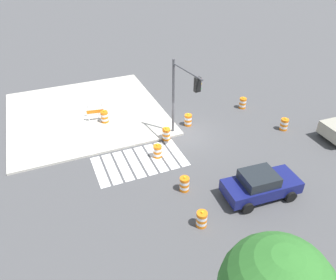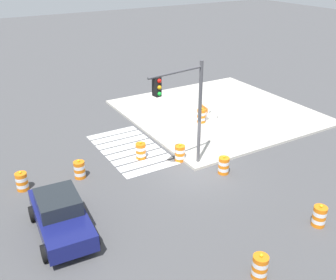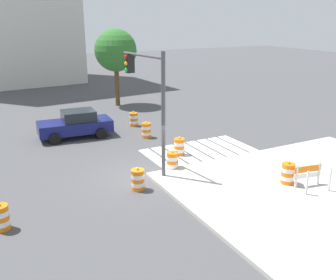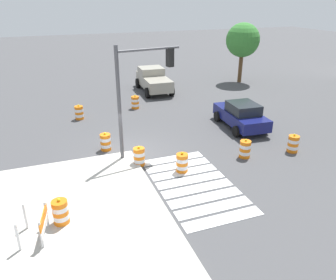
{
  "view_description": "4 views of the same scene",
  "coord_description": "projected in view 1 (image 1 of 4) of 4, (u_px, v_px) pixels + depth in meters",
  "views": [
    {
      "loc": [
        8.74,
        17.9,
        12.9
      ],
      "look_at": [
        2.16,
        2.18,
        1.46
      ],
      "focal_mm": 34.54,
      "sensor_mm": 36.0,
      "label": 1
    },
    {
      "loc": [
        -14.53,
        10.26,
        10.35
      ],
      "look_at": [
        1.69,
        0.63,
        1.27
      ],
      "focal_mm": 41.98,
      "sensor_mm": 36.0,
      "label": 2
    },
    {
      "loc": [
        -6.67,
        -14.93,
        7.03
      ],
      "look_at": [
        1.57,
        0.83,
        1.27
      ],
      "focal_mm": 41.19,
      "sensor_mm": 36.0,
      "label": 3
    },
    {
      "loc": [
        15.28,
        -3.62,
        7.63
      ],
      "look_at": [
        2.07,
        1.3,
        1.42
      ],
      "focal_mm": 35.16,
      "sensor_mm": 36.0,
      "label": 4
    }
  ],
  "objects": [
    {
      "name": "crosswalk_stripes",
      "position": [
        140.0,
        162.0,
        21.04
      ],
      "size": [
        5.85,
        3.2,
        0.02
      ],
      "color": "silver",
      "rests_on": "ground"
    },
    {
      "name": "traffic_barrel_on_sidewalk",
      "position": [
        105.0,
        117.0,
        24.73
      ],
      "size": [
        0.56,
        0.56,
        1.02
      ],
      "color": "orange",
      "rests_on": "sidewalk_corner"
    },
    {
      "name": "traffic_barrel_median_far",
      "position": [
        166.0,
        134.0,
        22.96
      ],
      "size": [
        0.56,
        0.56,
        1.02
      ],
      "color": "orange",
      "rests_on": "ground"
    },
    {
      "name": "traffic_barrel_opposite_curb",
      "position": [
        202.0,
        219.0,
        16.36
      ],
      "size": [
        0.56,
        0.56,
        1.02
      ],
      "color": "orange",
      "rests_on": "ground"
    },
    {
      "name": "construction_barricade",
      "position": [
        95.0,
        113.0,
        25.03
      ],
      "size": [
        1.35,
        0.98,
        1.0
      ],
      "color": "silver",
      "rests_on": "sidewalk_corner"
    },
    {
      "name": "sports_car",
      "position": [
        260.0,
        185.0,
        17.98
      ],
      "size": [
        4.42,
        2.37,
        1.63
      ],
      "color": "navy",
      "rests_on": "ground"
    },
    {
      "name": "traffic_light_pole",
      "position": [
        183.0,
        90.0,
        20.99
      ],
      "size": [
        0.76,
        3.27,
        5.5
      ],
      "color": "#4C4C51",
      "rests_on": "sidewalk_corner"
    },
    {
      "name": "traffic_barrel_lane_center",
      "position": [
        188.0,
        120.0,
        24.62
      ],
      "size": [
        0.56,
        0.56,
        1.02
      ],
      "color": "orange",
      "rests_on": "ground"
    },
    {
      "name": "traffic_barrel_median_near",
      "position": [
        284.0,
        124.0,
        24.08
      ],
      "size": [
        0.56,
        0.56,
        1.02
      ],
      "color": "orange",
      "rests_on": "ground"
    },
    {
      "name": "traffic_barrel_near_corner",
      "position": [
        243.0,
        103.0,
        26.94
      ],
      "size": [
        0.56,
        0.56,
        1.02
      ],
      "color": "orange",
      "rests_on": "ground"
    },
    {
      "name": "ground_plane",
      "position": [
        184.0,
        135.0,
        23.7
      ],
      "size": [
        120.0,
        120.0,
        0.0
      ],
      "primitive_type": "plane",
      "color": "#474749"
    },
    {
      "name": "traffic_barrel_crosswalk_end",
      "position": [
        158.0,
        151.0,
        21.23
      ],
      "size": [
        0.56,
        0.56,
        1.02
      ],
      "color": "orange",
      "rests_on": "ground"
    },
    {
      "name": "sidewalk_corner",
      "position": [
        86.0,
        113.0,
        26.33
      ],
      "size": [
        12.0,
        12.0,
        0.15
      ],
      "primitive_type": "cube",
      "color": "#BCB7AD",
      "rests_on": "ground"
    },
    {
      "name": "traffic_barrel_far_curb",
      "position": [
        184.0,
        184.0,
        18.56
      ],
      "size": [
        0.56,
        0.56,
        1.02
      ],
      "color": "orange",
      "rests_on": "ground"
    }
  ]
}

